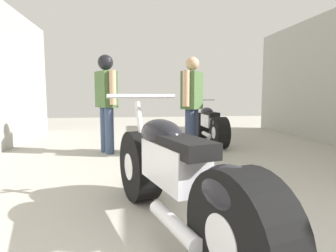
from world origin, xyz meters
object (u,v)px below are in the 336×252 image
(motorcycle_maroon_cruiser, at_px, (176,179))
(mechanic_in_blue, at_px, (192,101))
(motorcycle_black_naked, at_px, (210,125))
(mechanic_with_helmet, at_px, (106,95))

(motorcycle_maroon_cruiser, bearing_deg, mechanic_in_blue, 74.86)
(motorcycle_black_naked, xyz_separation_m, mechanic_in_blue, (-0.67, -1.23, 0.54))
(mechanic_in_blue, height_order, mechanic_with_helmet, mechanic_with_helmet)
(mechanic_in_blue, bearing_deg, motorcycle_black_naked, 61.38)
(motorcycle_maroon_cruiser, height_order, mechanic_with_helmet, mechanic_with_helmet)
(mechanic_with_helmet, bearing_deg, motorcycle_black_naked, 20.57)
(motorcycle_black_naked, distance_m, mechanic_in_blue, 1.51)
(motorcycle_black_naked, height_order, mechanic_in_blue, mechanic_in_blue)
(motorcycle_black_naked, bearing_deg, motorcycle_maroon_cruiser, -109.70)
(motorcycle_black_naked, distance_m, mechanic_with_helmet, 2.32)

